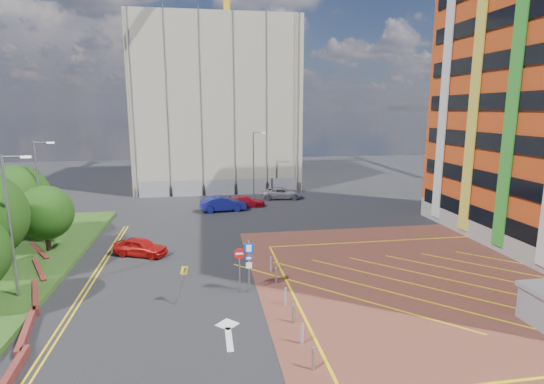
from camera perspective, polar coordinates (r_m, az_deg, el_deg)
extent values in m
plane|color=black|center=(24.86, -4.01, -14.32)|extent=(140.00, 140.00, 0.00)
cube|color=brown|center=(29.46, 24.83, -11.17)|extent=(26.00, 26.00, 0.02)
cube|color=maroon|center=(20.97, -32.00, -20.69)|extent=(0.62, 4.61, 0.40)
cube|color=maroon|center=(24.49, -30.12, -15.80)|extent=(1.25, 4.56, 0.40)
cube|color=maroon|center=(28.23, -29.18, -12.13)|extent=(1.86, 4.43, 0.40)
cube|color=maroon|center=(32.13, -28.81, -9.32)|extent=(2.29, 4.27, 0.40)
cube|color=maroon|center=(36.16, -28.83, -7.12)|extent=(2.69, 4.06, 0.40)
cylinder|color=#3D2B1C|center=(35.65, -27.92, -5.60)|extent=(0.36, 0.36, 1.80)
sphere|color=black|center=(35.17, -28.21, -2.47)|extent=(4.00, 4.00, 4.00)
cylinder|color=#3D2B1C|center=(39.36, -30.72, -4.08)|extent=(0.36, 0.36, 2.20)
sphere|color=black|center=(38.85, -31.08, -0.55)|extent=(5.00, 5.00, 5.00)
cylinder|color=#9EA0A8|center=(27.31, -31.77, -4.07)|extent=(0.16, 0.16, 8.00)
cylinder|color=#9EA0A8|center=(26.44, -31.43, 4.09)|extent=(1.20, 0.10, 0.10)
cube|color=silver|center=(26.22, -30.20, 4.10)|extent=(0.50, 0.15, 0.12)
cylinder|color=#9EA0A8|center=(37.14, -28.85, -0.13)|extent=(0.16, 0.16, 8.00)
cylinder|color=#9EA0A8|center=(36.47, -28.53, 5.88)|extent=(1.20, 0.10, 0.10)
cube|color=silver|center=(36.28, -27.63, 5.90)|extent=(0.50, 0.15, 0.12)
cylinder|color=#9EA0A8|center=(51.15, -2.50, 3.65)|extent=(0.16, 0.16, 8.00)
cylinder|color=#9EA0A8|center=(50.86, -1.86, 8.00)|extent=(1.20, 0.10, 0.10)
cube|color=silver|center=(50.94, -1.19, 7.98)|extent=(0.50, 0.15, 0.12)
cylinder|color=#9EA0A8|center=(25.18, -3.12, -10.00)|extent=(0.10, 0.10, 3.20)
cube|color=#09349E|center=(24.76, -3.14, -7.54)|extent=(0.60, 0.04, 0.60)
cube|color=white|center=(24.74, -3.14, -7.56)|extent=(0.30, 0.02, 0.42)
cube|color=#09349E|center=(24.96, -3.13, -8.85)|extent=(0.40, 0.04, 0.25)
cube|color=white|center=(24.94, -3.12, -8.87)|extent=(0.28, 0.02, 0.14)
cube|color=white|center=(25.12, -3.12, -9.81)|extent=(0.35, 0.04, 0.35)
cylinder|color=#9EA0A8|center=(25.23, -4.38, -10.59)|extent=(0.08, 0.08, 2.70)
cylinder|color=red|center=(24.81, -4.41, -8.26)|extent=(0.64, 0.04, 0.64)
cube|color=white|center=(24.79, -4.41, -8.27)|extent=(0.44, 0.02, 0.10)
cylinder|color=#9EA0A8|center=(24.40, -12.17, -12.23)|extent=(0.78, 0.08, 2.11)
cube|color=yellow|center=(24.02, -11.73, -10.28)|extent=(0.43, 0.43, 0.57)
cylinder|color=#9EA0A8|center=(18.93, 5.57, -21.57)|extent=(0.14, 0.14, 0.90)
cylinder|color=black|center=(20.58, 4.08, -18.63)|extent=(0.14, 0.14, 0.90)
cylinder|color=#9EA0A8|center=(22.30, 2.86, -16.12)|extent=(0.14, 0.14, 0.90)
cylinder|color=black|center=(24.05, 1.83, -13.98)|extent=(0.14, 0.14, 0.90)
cylinder|color=#9EA0A8|center=(26.75, 0.58, -11.29)|extent=(0.14, 0.14, 0.90)
cylinder|color=black|center=(28.59, -0.11, -9.77)|extent=(0.14, 0.14, 0.90)
cube|color=#ADA58D|center=(62.39, -7.61, 11.36)|extent=(21.20, 19.20, 22.00)
cube|color=#F4A915|center=(64.79, -5.96, 16.71)|extent=(0.90, 0.90, 34.00)
cube|color=gray|center=(53.33, -5.93, 0.64)|extent=(21.60, 0.06, 2.00)
imported|color=#AD100E|center=(32.93, -17.26, -7.06)|extent=(4.26, 3.04, 1.35)
imported|color=navy|center=(45.10, -6.60, -1.58)|extent=(4.97, 2.20, 1.59)
imported|color=#B00F1D|center=(47.05, -3.41, -1.26)|extent=(4.08, 1.88, 1.16)
imported|color=#A7A6AD|center=(50.99, 1.35, -0.16)|extent=(5.06, 2.73, 1.35)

